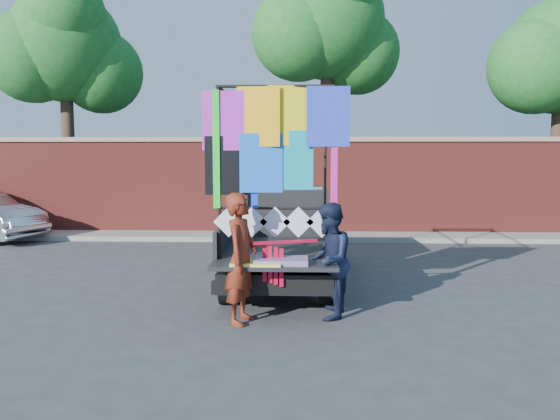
{
  "coord_description": "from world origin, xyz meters",
  "views": [
    {
      "loc": [
        0.24,
        -7.56,
        2.2
      ],
      "look_at": [
        -0.03,
        -0.0,
        1.4
      ],
      "focal_mm": 35.0,
      "sensor_mm": 36.0,
      "label": 1
    }
  ],
  "objects": [
    {
      "name": "ground",
      "position": [
        0.0,
        0.0,
        0.0
      ],
      "size": [
        90.0,
        90.0,
        0.0
      ],
      "primitive_type": "plane",
      "color": "#38383A",
      "rests_on": "ground"
    },
    {
      "name": "brick_wall",
      "position": [
        0.0,
        7.0,
        1.33
      ],
      "size": [
        30.0,
        0.45,
        2.61
      ],
      "color": "maroon",
      "rests_on": "ground"
    },
    {
      "name": "tree_mid",
      "position": [
        1.02,
        8.12,
        5.7
      ],
      "size": [
        4.2,
        3.3,
        7.73
      ],
      "color": "#38281C",
      "rests_on": "ground"
    },
    {
      "name": "tree_left",
      "position": [
        -6.48,
        8.12,
        5.12
      ],
      "size": [
        4.2,
        3.3,
        7.05
      ],
      "color": "#38281C",
      "rests_on": "ground"
    },
    {
      "name": "curb",
      "position": [
        0.0,
        6.3,
        0.06
      ],
      "size": [
        30.0,
        1.2,
        0.12
      ],
      "primitive_type": "cube",
      "color": "gray",
      "rests_on": "ground"
    },
    {
      "name": "man",
      "position": [
        0.63,
        -0.42,
        0.77
      ],
      "size": [
        0.69,
        0.83,
        1.54
      ],
      "primitive_type": "imported",
      "rotation": [
        0.0,
        0.0,
        -1.72
      ],
      "color": "#161F39",
      "rests_on": "ground"
    },
    {
      "name": "streamer_bundle",
      "position": [
        -0.04,
        -0.57,
        0.86
      ],
      "size": [
        0.84,
        0.31,
        0.6
      ],
      "color": "red",
      "rests_on": "ground"
    },
    {
      "name": "pickup_truck",
      "position": [
        -0.09,
        2.12,
        0.78
      ],
      "size": [
        1.95,
        4.91,
        3.09
      ],
      "color": "black",
      "rests_on": "ground"
    },
    {
      "name": "woman",
      "position": [
        -0.51,
        -0.68,
        0.85
      ],
      "size": [
        0.53,
        0.69,
        1.69
      ],
      "primitive_type": "imported",
      "rotation": [
        0.0,
        0.0,
        1.35
      ],
      "color": "maroon",
      "rests_on": "ground"
    }
  ]
}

